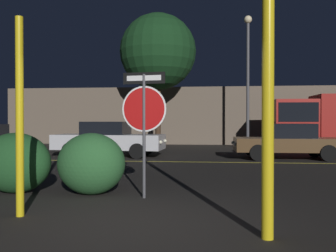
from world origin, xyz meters
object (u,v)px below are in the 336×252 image
(hedge_bush_1, at_px, (15,163))
(delivery_truck, at_px, (326,119))
(hedge_bush_2, at_px, (91,164))
(street_lamp, at_px, (248,67))
(passing_car_2, at_px, (109,139))
(yellow_pole_right, at_px, (268,97))
(tree_2, at_px, (158,52))
(yellow_pole_left, at_px, (20,117))
(stop_sign, at_px, (144,110))
(passing_car_3, at_px, (288,141))

(hedge_bush_1, xyz_separation_m, delivery_truck, (9.83, 12.56, 0.95))
(hedge_bush_2, bearing_deg, hedge_bush_1, -179.20)
(street_lamp, bearing_deg, passing_car_2, -141.70)
(yellow_pole_right, xyz_separation_m, hedge_bush_1, (-4.63, 2.48, -1.15))
(tree_2, bearing_deg, delivery_truck, -8.54)
(yellow_pole_left, bearing_deg, tree_2, 89.93)
(stop_sign, distance_m, passing_car_3, 9.05)
(hedge_bush_2, bearing_deg, passing_car_3, 54.83)
(hedge_bush_1, bearing_deg, street_lamp, 65.10)
(hedge_bush_2, bearing_deg, street_lamp, 71.13)
(yellow_pole_left, xyz_separation_m, tree_2, (0.02, 15.63, 3.86))
(tree_2, bearing_deg, passing_car_2, -102.11)
(stop_sign, relative_size, passing_car_3, 0.57)
(yellow_pole_right, bearing_deg, hedge_bush_1, 151.80)
(yellow_pole_left, height_order, hedge_bush_2, yellow_pole_left)
(yellow_pole_right, height_order, passing_car_3, yellow_pole_right)
(passing_car_3, bearing_deg, hedge_bush_1, 137.03)
(passing_car_3, bearing_deg, tree_2, 43.17)
(passing_car_2, xyz_separation_m, street_lamp, (6.19, 4.89, 3.61))
(passing_car_2, bearing_deg, hedge_bush_1, 4.69)
(hedge_bush_1, bearing_deg, tree_2, 85.70)
(stop_sign, relative_size, hedge_bush_2, 1.76)
(passing_car_2, distance_m, passing_car_3, 7.22)
(delivery_truck, height_order, street_lamp, street_lamp)
(stop_sign, relative_size, tree_2, 0.32)
(hedge_bush_1, distance_m, street_lamp, 14.64)
(yellow_pole_right, height_order, tree_2, tree_2)
(delivery_truck, bearing_deg, yellow_pole_left, 147.23)
(passing_car_2, xyz_separation_m, tree_2, (1.27, 5.92, 4.67))
(hedge_bush_2, bearing_deg, stop_sign, -11.57)
(yellow_pole_left, bearing_deg, stop_sign, 43.11)
(hedge_bush_1, bearing_deg, yellow_pole_right, -28.20)
(hedge_bush_2, distance_m, delivery_truck, 15.04)
(stop_sign, relative_size, yellow_pole_right, 0.68)
(delivery_truck, relative_size, street_lamp, 0.80)
(hedge_bush_2, bearing_deg, yellow_pole_right, -39.41)
(stop_sign, bearing_deg, yellow_pole_left, -129.46)
(passing_car_2, relative_size, passing_car_3, 1.11)
(stop_sign, height_order, passing_car_2, stop_sign)
(yellow_pole_right, distance_m, passing_car_3, 10.50)
(delivery_truck, relative_size, tree_2, 0.74)
(passing_car_2, bearing_deg, hedge_bush_2, 15.88)
(tree_2, bearing_deg, passing_car_3, -46.10)
(yellow_pole_left, height_order, hedge_bush_1, yellow_pole_left)
(stop_sign, distance_m, delivery_truck, 14.63)
(stop_sign, height_order, hedge_bush_1, stop_sign)
(stop_sign, height_order, hedge_bush_2, stop_sign)
(passing_car_3, height_order, delivery_truck, delivery_truck)
(passing_car_2, height_order, tree_2, tree_2)
(yellow_pole_left, xyz_separation_m, passing_car_3, (5.97, 9.46, -0.85))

